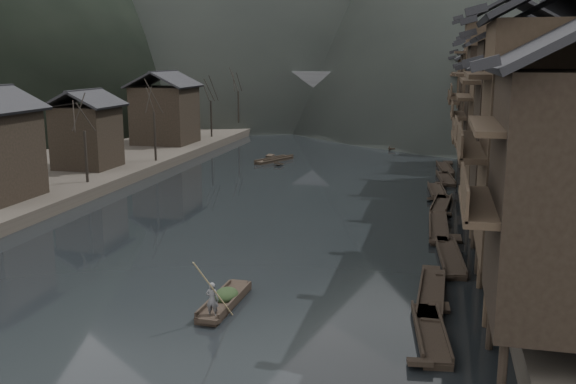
% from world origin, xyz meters
% --- Properties ---
extents(water, '(300.00, 300.00, 0.00)m').
position_xyz_m(water, '(0.00, 0.00, 0.00)').
color(water, black).
rests_on(water, ground).
extents(left_bank, '(40.00, 200.00, 1.20)m').
position_xyz_m(left_bank, '(-35.00, 40.00, 0.60)').
color(left_bank, '#2D2823').
rests_on(left_bank, ground).
extents(stilt_houses, '(9.00, 67.60, 16.65)m').
position_xyz_m(stilt_houses, '(17.28, 19.13, 8.97)').
color(stilt_houses, black).
rests_on(stilt_houses, ground).
extents(left_houses, '(8.10, 53.20, 8.73)m').
position_xyz_m(left_houses, '(-20.50, 20.12, 5.66)').
color(left_houses, black).
rests_on(left_houses, left_bank).
extents(bare_trees, '(3.89, 73.15, 7.78)m').
position_xyz_m(bare_trees, '(-17.00, 28.62, 6.39)').
color(bare_trees, black).
rests_on(bare_trees, left_bank).
extents(moored_sampans, '(2.68, 47.85, 0.47)m').
position_xyz_m(moored_sampans, '(12.31, 15.21, 0.20)').
color(moored_sampans, black).
rests_on(moored_sampans, water).
extents(midriver_boats, '(15.11, 42.15, 0.45)m').
position_xyz_m(midriver_boats, '(2.83, 53.39, 0.20)').
color(midriver_boats, black).
rests_on(midriver_boats, water).
extents(stone_bridge, '(40.00, 6.00, 9.00)m').
position_xyz_m(stone_bridge, '(-0.00, 72.00, 5.11)').
color(stone_bridge, '#4C4C4F').
rests_on(stone_bridge, ground).
extents(hero_sampan, '(1.24, 5.19, 0.44)m').
position_xyz_m(hero_sampan, '(2.55, -3.73, 0.20)').
color(hero_sampan, black).
rests_on(hero_sampan, water).
extents(cargo_heap, '(1.14, 1.49, 0.68)m').
position_xyz_m(cargo_heap, '(2.54, -3.49, 0.78)').
color(cargo_heap, black).
rests_on(cargo_heap, hero_sampan).
extents(boatman, '(0.59, 0.40, 1.59)m').
position_xyz_m(boatman, '(2.61, -5.54, 1.23)').
color(boatman, '#535255').
rests_on(boatman, hero_sampan).
extents(bamboo_pole, '(1.21, 2.38, 3.51)m').
position_xyz_m(bamboo_pole, '(2.81, -5.54, 3.78)').
color(bamboo_pole, '#8C7A51').
rests_on(bamboo_pole, boatman).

